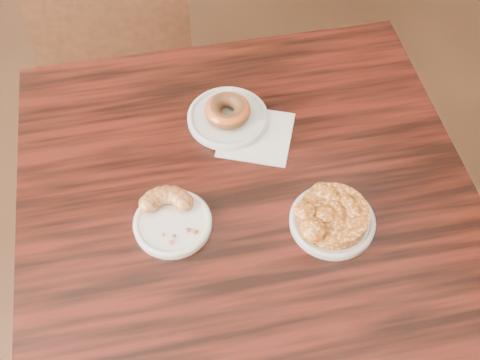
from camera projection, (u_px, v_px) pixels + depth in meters
name	position (u px, v px, depth m)	size (l,w,h in m)	color
cafe_table	(247.00, 283.00, 1.46)	(0.88, 0.88, 0.75)	black
chair_far	(120.00, 34.00, 1.87)	(0.47, 0.47, 0.90)	black
napkin	(256.00, 135.00, 1.24)	(0.14, 0.14, 0.00)	white
plate_donut	(228.00, 118.00, 1.26)	(0.17, 0.17, 0.01)	silver
plate_cruller	(173.00, 223.00, 1.11)	(0.15, 0.15, 0.01)	white
plate_fritter	(332.00, 222.00, 1.12)	(0.16, 0.16, 0.01)	silver
glazed_donut	(228.00, 111.00, 1.24)	(0.10, 0.10, 0.03)	#9A3D16
apple_fritter	(334.00, 214.00, 1.09)	(0.17, 0.17, 0.04)	#4C2508
cruller_fragment	(172.00, 217.00, 1.10)	(0.12, 0.12, 0.03)	#5F2B13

